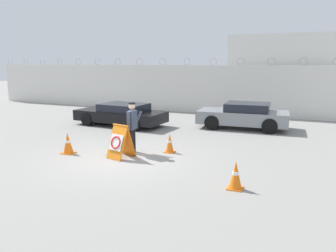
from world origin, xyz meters
name	(u,v)px	position (x,y,z in m)	size (l,w,h in m)	color
ground_plane	(122,159)	(0.00, 0.00, 0.00)	(90.00, 90.00, 0.00)	gray
perimeter_wall	(212,89)	(0.00, 11.15, 1.55)	(36.00, 0.30, 3.54)	silver
building_block	(285,73)	(4.02, 15.62, 2.49)	(6.72, 7.16, 4.99)	silver
barricade_sign	(120,141)	(-0.13, 0.09, 0.58)	(0.85, 0.95, 1.16)	orange
security_guard	(132,124)	(-0.05, 0.85, 1.05)	(0.38, 0.67, 1.85)	black
traffic_cone_near	(68,143)	(-2.15, -0.19, 0.38)	(0.43, 0.43, 0.77)	orange
traffic_cone_mid	(170,143)	(1.18, 1.41, 0.35)	(0.35, 0.35, 0.71)	orange
traffic_cone_far	(236,175)	(4.15, -1.17, 0.37)	(0.39, 0.39, 0.74)	orange
parked_car_front_coupe	(121,114)	(-3.22, 5.24, 0.60)	(4.86, 2.24, 1.15)	black
parked_car_rear_sedan	(243,115)	(2.80, 6.99, 0.66)	(4.48, 2.23, 1.28)	black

